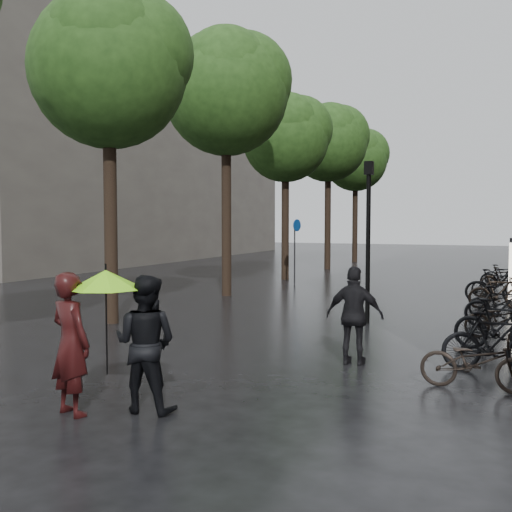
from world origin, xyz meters
The scene contains 10 objects.
ground centered at (0.00, 0.00, 0.00)m, with size 120.00×120.00×0.00m, color black.
bg_building centered at (-22.00, 28.00, 7.00)m, with size 16.00×30.00×14.00m, color #47423D.
street_trees centered at (-3.99, 15.91, 6.34)m, with size 4.33×34.03×8.91m.
person_burgundy centered at (-0.28, 1.07, 0.93)m, with size 0.68×0.45×1.86m, color black.
person_black centered at (0.52, 1.58, 0.91)m, with size 0.88×0.69×1.81m, color black.
lime_umbrella centered at (0.07, 1.36, 1.75)m, with size 0.99×0.99×1.46m.
pedestrian_walking centered at (2.43, 5.22, 0.86)m, with size 1.01×0.42×1.72m, color black.
parked_bicycles centered at (4.63, 11.97, 0.46)m, with size 2.05×16.58×1.05m.
lamp_post centered at (1.69, 9.49, 2.41)m, with size 0.20×0.20×3.96m.
cycle_sign centered at (-2.87, 17.01, 1.71)m, with size 0.14×0.47×2.58m.
Camera 1 is at (4.97, -5.02, 2.52)m, focal length 42.00 mm.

